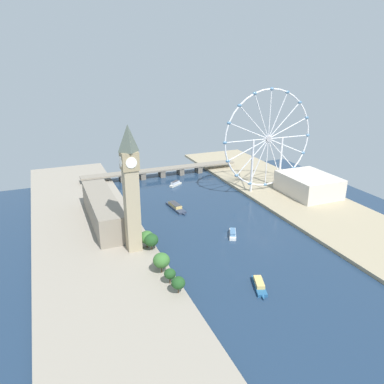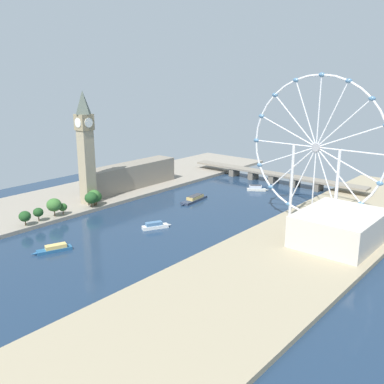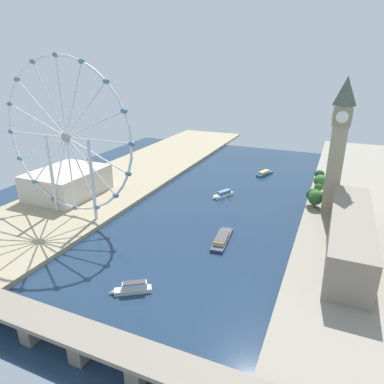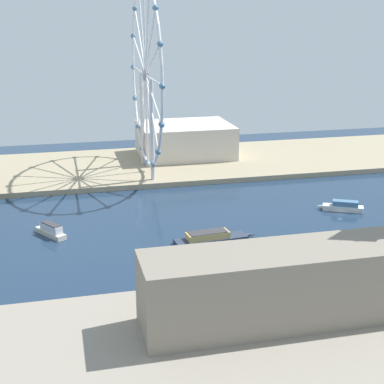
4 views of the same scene
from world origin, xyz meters
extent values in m
plane|color=#1E334C|center=(0.00, 0.00, 0.00)|extent=(385.33, 385.33, 0.00)
cube|color=gray|center=(-107.66, 0.00, 1.50)|extent=(90.00, 520.00, 3.00)
cube|color=tan|center=(107.66, 0.00, 1.50)|extent=(90.00, 520.00, 3.00)
cube|color=tan|center=(-79.12, -0.57, 34.69)|extent=(10.34, 10.34, 63.38)
cube|color=#928260|center=(-79.12, -0.57, 72.96)|extent=(12.00, 12.00, 13.16)
pyramid|color=#4C564C|center=(-79.12, -0.57, 89.11)|extent=(10.86, 10.86, 19.14)
cylinder|color=white|center=(-79.12, 5.64, 72.96)|extent=(7.86, 0.50, 7.86)
cylinder|color=white|center=(-79.12, -6.77, 72.96)|extent=(7.86, 0.50, 7.86)
cylinder|color=white|center=(-72.91, -0.57, 72.96)|extent=(0.50, 7.86, 7.86)
cylinder|color=white|center=(-85.33, -0.57, 72.96)|extent=(0.50, 7.86, 7.86)
cube|color=gray|center=(-92.25, 59.55, 14.70)|extent=(22.00, 104.23, 23.40)
cylinder|color=#513823|center=(-67.60, -67.09, 4.90)|extent=(0.80, 0.80, 3.80)
ellipsoid|color=#1E471E|center=(-67.60, -67.09, 10.31)|extent=(8.76, 8.76, 7.89)
cylinder|color=#513823|center=(-69.00, -55.26, 5.08)|extent=(0.80, 0.80, 4.17)
ellipsoid|color=#1E471E|center=(-69.00, -55.26, 10.23)|extent=(7.66, 7.66, 6.89)
cylinder|color=#513823|center=(-69.98, -40.72, 5.45)|extent=(0.80, 0.80, 4.90)
ellipsoid|color=#386B2D|center=(-69.98, -40.72, 12.48)|extent=(11.46, 11.46, 10.32)
cylinder|color=#513823|center=(-69.32, -33.50, 4.62)|extent=(0.80, 0.80, 3.25)
ellipsoid|color=#285623|center=(-69.32, -33.50, 9.06)|extent=(7.03, 7.03, 6.33)
cylinder|color=#513823|center=(-67.33, -6.88, 4.97)|extent=(0.80, 0.80, 3.94)
ellipsoid|color=#1E471E|center=(-67.33, -6.88, 11.30)|extent=(10.92, 10.92, 9.82)
cylinder|color=#513823|center=(-69.34, -2.35, 5.34)|extent=(0.80, 0.80, 4.68)
ellipsoid|color=#386B2D|center=(-69.34, -2.35, 12.01)|extent=(10.81, 10.81, 9.73)
cylinder|color=#513823|center=(-69.05, -0.84, 4.75)|extent=(0.80, 0.80, 3.50)
ellipsoid|color=#285623|center=(-69.05, -0.84, 10.60)|extent=(10.27, 10.27, 9.24)
torus|color=silver|center=(89.00, 80.26, 59.79)|extent=(104.56, 1.62, 104.56)
cylinder|color=#99999E|center=(89.00, 80.26, 59.79)|extent=(6.18, 3.00, 6.18)
cylinder|color=silver|center=(114.74, 80.26, 59.79)|extent=(51.47, 0.97, 0.97)
cylinder|color=silver|center=(112.78, 80.26, 69.64)|extent=(47.92, 0.97, 20.59)
cylinder|color=silver|center=(107.20, 80.26, 77.99)|extent=(37.08, 0.97, 37.08)
cylinder|color=silver|center=(98.85, 80.26, 83.56)|extent=(20.59, 0.97, 47.92)
cylinder|color=silver|center=(89.00, 80.26, 85.52)|extent=(0.97, 0.97, 51.47)
cylinder|color=silver|center=(79.16, 80.26, 83.56)|extent=(20.59, 0.97, 47.92)
cylinder|color=silver|center=(70.81, 80.26, 77.99)|extent=(37.08, 0.97, 37.08)
cylinder|color=silver|center=(65.23, 80.26, 69.64)|extent=(47.92, 0.97, 20.59)
cylinder|color=silver|center=(63.27, 80.26, 59.79)|extent=(51.47, 0.97, 0.97)
cylinder|color=silver|center=(65.23, 80.26, 49.94)|extent=(47.92, 0.97, 20.59)
cylinder|color=silver|center=(70.81, 80.26, 41.59)|extent=(37.08, 0.97, 37.08)
cylinder|color=silver|center=(79.16, 80.26, 36.02)|extent=(20.59, 0.97, 47.92)
cylinder|color=silver|center=(89.00, 80.26, 34.06)|extent=(0.97, 0.97, 51.47)
cylinder|color=silver|center=(98.85, 80.26, 36.02)|extent=(20.59, 0.97, 47.92)
cylinder|color=silver|center=(107.20, 80.26, 41.59)|extent=(37.08, 0.97, 37.08)
cylinder|color=silver|center=(112.78, 80.26, 49.94)|extent=(47.92, 0.97, 20.59)
ellipsoid|color=teal|center=(125.40, 80.26, 96.18)|extent=(4.80, 3.20, 3.20)
ellipsoid|color=teal|center=(108.70, 80.26, 107.34)|extent=(4.80, 3.20, 3.20)
ellipsoid|color=teal|center=(89.00, 80.26, 111.26)|extent=(4.80, 3.20, 3.20)
ellipsoid|color=teal|center=(69.31, 80.26, 107.34)|extent=(4.80, 3.20, 3.20)
ellipsoid|color=teal|center=(52.61, 80.26, 96.18)|extent=(4.80, 3.20, 3.20)
ellipsoid|color=teal|center=(41.45, 80.26, 79.49)|extent=(4.80, 3.20, 3.20)
ellipsoid|color=teal|center=(37.54, 80.26, 59.79)|extent=(4.80, 3.20, 3.20)
ellipsoid|color=teal|center=(41.45, 80.26, 40.10)|extent=(4.80, 3.20, 3.20)
ellipsoid|color=teal|center=(52.61, 80.26, 23.40)|extent=(4.80, 3.20, 3.20)
ellipsoid|color=teal|center=(69.31, 80.26, 12.24)|extent=(4.80, 3.20, 3.20)
ellipsoid|color=teal|center=(89.00, 80.26, 8.32)|extent=(4.80, 3.20, 3.20)
ellipsoid|color=teal|center=(108.70, 80.26, 12.24)|extent=(4.80, 3.20, 3.20)
ellipsoid|color=teal|center=(125.40, 80.26, 23.40)|extent=(4.80, 3.20, 3.20)
ellipsoid|color=teal|center=(136.55, 80.26, 40.10)|extent=(4.80, 3.20, 3.20)
cylinder|color=silver|center=(107.02, 80.26, 31.40)|extent=(2.40, 2.40, 56.79)
cylinder|color=silver|center=(70.99, 80.26, 31.40)|extent=(2.40, 2.40, 56.79)
cube|color=beige|center=(123.19, 49.63, 13.48)|extent=(47.60, 59.63, 20.95)
cube|color=gray|center=(0.00, 177.72, 9.36)|extent=(197.33, 14.27, 2.00)
cube|color=#70685B|center=(-50.13, 177.72, 4.18)|extent=(6.00, 12.84, 8.36)
cube|color=#70685B|center=(-25.07, 177.72, 4.18)|extent=(6.00, 12.84, 8.36)
cube|color=#70685B|center=(0.00, 177.72, 4.18)|extent=(6.00, 12.84, 8.36)
cube|color=#70685B|center=(25.07, 177.72, 4.18)|extent=(6.00, 12.84, 8.36)
cube|color=#70685B|center=(50.13, 177.72, 4.18)|extent=(6.00, 12.84, 8.36)
cube|color=#2D384C|center=(-19.71, 70.70, 1.00)|extent=(10.99, 32.48, 2.00)
cone|color=#2D384C|center=(-17.91, 52.27, 1.00)|extent=(2.55, 5.90, 2.00)
cube|color=#DBB766|center=(-19.87, 72.28, 3.34)|extent=(8.40, 18.84, 2.67)
cube|color=#38383D|center=(-19.87, 72.28, 4.84)|extent=(7.91, 16.99, 0.34)
cube|color=beige|center=(4.15, 137.61, 1.09)|extent=(17.69, 13.66, 2.18)
cone|color=beige|center=(13.01, 143.38, 1.09)|extent=(3.94, 3.62, 2.18)
cube|color=silver|center=(3.38, 137.12, 3.77)|extent=(12.20, 9.74, 3.18)
cube|color=#38383D|center=(3.38, 137.12, 5.60)|extent=(11.09, 8.93, 0.47)
cube|color=#235684|center=(-15.18, -77.27, 1.06)|extent=(13.35, 22.92, 2.12)
cone|color=#235684|center=(-19.57, -89.36, 1.06)|extent=(3.36, 4.47, 2.12)
cube|color=#DBB766|center=(-14.81, -76.23, 3.34)|extent=(9.41, 14.30, 2.43)
cube|color=white|center=(4.30, -3.69, 1.28)|extent=(13.61, 19.85, 2.57)
cone|color=white|center=(9.45, 6.44, 1.28)|extent=(3.88, 4.30, 2.57)
cube|color=teal|center=(3.86, -4.56, 3.86)|extent=(9.54, 12.96, 2.58)
camera|label=1|loc=(-134.82, -255.19, 141.97)|focal=35.21mm
camera|label=2|loc=(226.29, -224.58, 113.61)|focal=41.41mm
camera|label=3|loc=(-78.30, 255.11, 106.14)|focal=31.95mm
camera|label=4|loc=(-239.80, 131.89, 94.38)|focal=53.72mm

